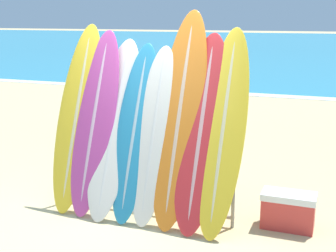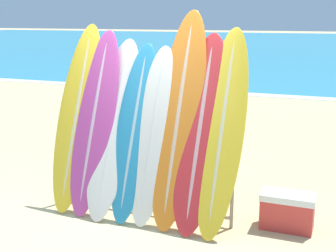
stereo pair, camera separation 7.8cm
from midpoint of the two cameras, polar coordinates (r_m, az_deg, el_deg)
The scene contains 14 objects.
ground_plane at distance 5.81m, azimuth -6.06°, elevation -11.12°, with size 160.00×160.00×0.00m, color tan.
ocean_water at distance 43.91m, azimuth 18.47°, elevation 9.37°, with size 120.00×60.00×0.01m.
surfboard_rack at distance 5.73m, azimuth -2.56°, elevation -6.06°, with size 2.24×0.04×0.92m.
surfboard_slot_0 at distance 6.06m, azimuth -10.66°, elevation 1.21°, with size 0.54×0.98×2.31m.
surfboard_slot_1 at distance 5.91m, azimuth -8.56°, elevation 0.65°, with size 0.54×0.99×2.24m.
surfboard_slot_2 at distance 5.80m, azimuth -6.27°, elevation -0.09°, with size 0.56×1.06×2.12m.
surfboard_slot_3 at distance 5.65m, azimuth -3.74°, elevation -0.62°, with size 0.48×0.94×2.08m.
surfboard_slot_4 at distance 5.54m, azimuth -1.44°, elevation -0.98°, with size 0.48×0.90×2.06m.
surfboard_slot_5 at distance 5.47m, azimuth 1.75°, elevation 1.13°, with size 0.57×1.11×2.49m.
surfboard_slot_6 at distance 5.37m, azimuth 4.37°, elevation -0.59°, with size 0.57×1.07×2.22m.
surfboard_slot_7 at distance 5.31m, azimuth 7.09°, elevation -0.45°, with size 0.51×1.12×2.28m.
person_near_water at distance 9.10m, azimuth -8.76°, elevation 3.50°, with size 0.24×0.28×1.62m.
person_mid_beach at distance 11.10m, azimuth 4.68°, elevation 5.38°, with size 0.28×0.24×1.63m.
cooler_box at distance 5.63m, azimuth 14.73°, elevation -9.98°, with size 0.61×0.33×0.42m.
Camera 2 is at (2.53, -4.67, 2.38)m, focal length 50.00 mm.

